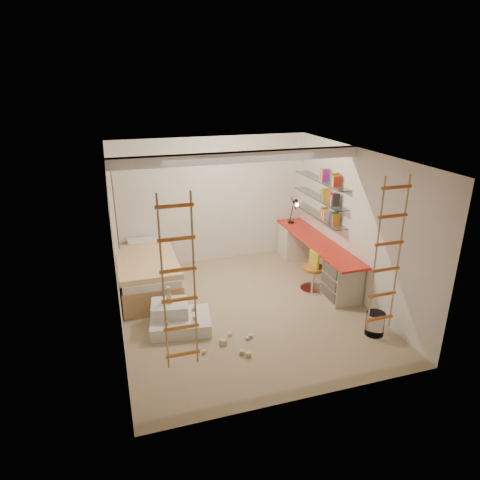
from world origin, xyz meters
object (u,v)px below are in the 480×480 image
object	(u,v)px
desk	(315,257)
swivel_chair	(313,276)
play_platform	(177,318)
bed	(148,273)

from	to	relation	value
desk	swivel_chair	bearing A→B (deg)	-119.77
swivel_chair	play_platform	xyz separation A→B (m)	(-2.58, -0.52, -0.12)
bed	swivel_chair	world-z (taller)	swivel_chair
desk	swivel_chair	xyz separation A→B (m)	(-0.32, -0.55, -0.12)
play_platform	bed	bearing A→B (deg)	101.83
bed	swivel_chair	xyz separation A→B (m)	(2.88, -0.92, -0.05)
swivel_chair	play_platform	distance (m)	2.63
bed	swivel_chair	distance (m)	3.02
bed	desk	bearing A→B (deg)	-6.49
desk	play_platform	xyz separation A→B (m)	(-2.90, -1.07, -0.24)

